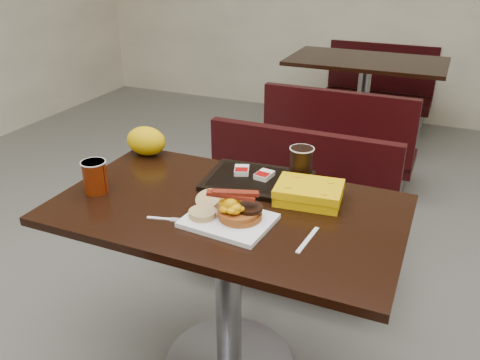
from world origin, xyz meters
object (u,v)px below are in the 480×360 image
at_px(tray, 258,181).
at_px(paper_bag, 146,141).
at_px(pancake_stack, 240,214).
at_px(hashbrown_sleeve_left, 242,170).
at_px(clamshell, 309,193).
at_px(hashbrown_sleeve_right, 264,175).
at_px(bench_far_s, 342,135).
at_px(fork, 159,218).
at_px(table_near, 228,293).
at_px(coffee_cup_near, 95,177).
at_px(table_far, 362,106).
at_px(platter, 229,221).
at_px(knife, 308,240).
at_px(coffee_cup_far, 301,163).
at_px(bench_near_n, 287,213).
at_px(bench_far_n, 376,87).

xyz_separation_m(tray, paper_bag, (-0.54, 0.07, 0.05)).
bearing_deg(pancake_stack, hashbrown_sleeve_left, 112.59).
bearing_deg(paper_bag, clamshell, -10.22).
distance_m(hashbrown_sleeve_right, paper_bag, 0.56).
xyz_separation_m(bench_far_s, fork, (-0.17, -2.07, 0.39)).
xyz_separation_m(table_near, paper_bag, (-0.51, 0.29, 0.44)).
bearing_deg(coffee_cup_near, hashbrown_sleeve_left, 36.76).
distance_m(table_far, platter, 2.73).
bearing_deg(knife, coffee_cup_far, -154.20).
bearing_deg(knife, tray, -132.03).
height_order(bench_near_n, tray, tray).
distance_m(bench_far_n, hashbrown_sleeve_right, 3.10).
distance_m(bench_far_s, knife, 2.06).
relative_size(bench_far_s, fork, 8.85).
xyz_separation_m(bench_near_n, fork, (-0.17, -0.87, 0.39)).
relative_size(bench_far_n, tray, 2.56).
bearing_deg(table_far, knife, -83.28).
height_order(bench_far_n, platter, platter).
bearing_deg(paper_bag, coffee_cup_far, 0.23).
bearing_deg(table_far, fork, -93.52).
distance_m(table_near, bench_near_n, 0.70).
bearing_deg(hashbrown_sleeve_right, clamshell, -14.41).
relative_size(table_near, coffee_cup_far, 10.13).
xyz_separation_m(hashbrown_sleeve_left, paper_bag, (-0.46, 0.05, 0.03)).
height_order(bench_far_n, paper_bag, paper_bag).
relative_size(bench_far_s, paper_bag, 5.68).
xyz_separation_m(platter, pancake_stack, (0.03, 0.02, 0.02)).
bearing_deg(bench_near_n, hashbrown_sleeve_right, -84.14).
xyz_separation_m(table_far, hashbrown_sleeve_right, (0.05, -2.37, 0.40)).
xyz_separation_m(table_far, platter, (0.05, -2.70, 0.38)).
relative_size(knife, coffee_cup_far, 1.37).
distance_m(tray, clamshell, 0.23).
xyz_separation_m(fork, clamshell, (0.42, 0.32, 0.03)).
distance_m(tray, coffee_cup_far, 0.18).
xyz_separation_m(bench_far_s, platter, (0.05, -2.00, 0.40)).
xyz_separation_m(pancake_stack, hashbrown_sleeve_left, (-0.13, 0.32, -0.00)).
bearing_deg(clamshell, hashbrown_sleeve_right, 151.65).
xyz_separation_m(platter, paper_bag, (-0.56, 0.39, 0.05)).
bearing_deg(bench_far_n, coffee_cup_far, -86.71).
relative_size(table_near, hashbrown_sleeve_left, 16.16).
relative_size(table_far, hashbrown_sleeve_right, 16.19).
distance_m(table_far, knife, 2.75).
xyz_separation_m(table_far, hashbrown_sleeve_left, (-0.05, -2.36, 0.40)).
relative_size(table_far, hashbrown_sleeve_left, 16.16).
distance_m(clamshell, paper_bag, 0.77).
height_order(tray, clamshell, clamshell).
distance_m(knife, coffee_cup_far, 0.42).
height_order(tray, hashbrown_sleeve_left, hashbrown_sleeve_left).
distance_m(coffee_cup_far, paper_bag, 0.69).
bearing_deg(table_far, coffee_cup_near, -100.21).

